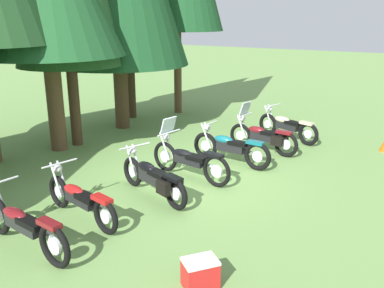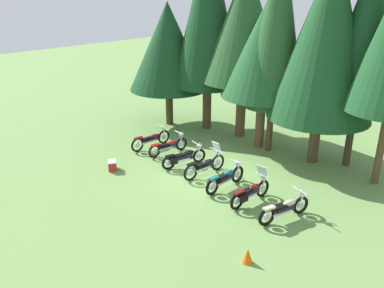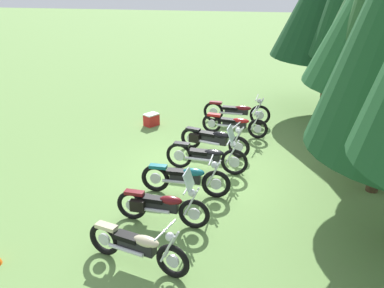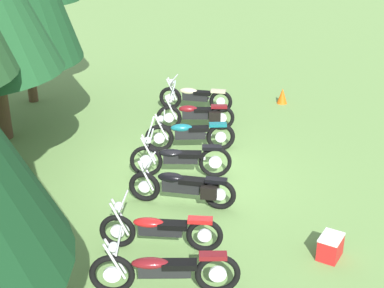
{
  "view_description": "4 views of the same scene",
  "coord_description": "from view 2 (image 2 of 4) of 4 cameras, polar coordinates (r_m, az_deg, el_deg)",
  "views": [
    {
      "loc": [
        -7.78,
        -4.96,
        3.68
      ],
      "look_at": [
        -0.36,
        -0.25,
        0.98
      ],
      "focal_mm": 38.99,
      "sensor_mm": 36.0,
      "label": 1
    },
    {
      "loc": [
        9.9,
        -11.72,
        7.6
      ],
      "look_at": [
        -1.27,
        0.56,
        0.97
      ],
      "focal_mm": 36.77,
      "sensor_mm": 36.0,
      "label": 2
    },
    {
      "loc": [
        11.33,
        1.35,
        5.53
      ],
      "look_at": [
        0.31,
        -0.33,
        0.93
      ],
      "focal_mm": 42.65,
      "sensor_mm": 36.0,
      "label": 3
    },
    {
      "loc": [
        -11.23,
        0.89,
        5.71
      ],
      "look_at": [
        0.32,
        -0.28,
        0.64
      ],
      "focal_mm": 51.24,
      "sensor_mm": 36.0,
      "label": 4
    }
  ],
  "objects": [
    {
      "name": "ground_plane",
      "position": [
        17.12,
        1.89,
        -4.59
      ],
      "size": [
        80.0,
        80.0,
        0.0
      ],
      "primitive_type": "plane",
      "color": "#6B934C"
    },
    {
      "name": "motorcycle_0",
      "position": [
        20.0,
        -5.94,
        0.69
      ],
      "size": [
        0.78,
        2.4,
        1.02
      ],
      "rotation": [
        0.0,
        0.0,
        1.48
      ],
      "color": "black",
      "rests_on": "ground_plane"
    },
    {
      "name": "motorcycle_1",
      "position": [
        19.17,
        -3.44,
        -0.27
      ],
      "size": [
        0.75,
        2.21,
        0.98
      ],
      "rotation": [
        0.0,
        0.0,
        1.38
      ],
      "color": "black",
      "rests_on": "ground_plane"
    },
    {
      "name": "motorcycle_2",
      "position": [
        17.8,
        -1.26,
        -1.95
      ],
      "size": [
        1.02,
        2.19,
        0.99
      ],
      "rotation": [
        0.0,
        0.0,
        1.26
      ],
      "color": "black",
      "rests_on": "ground_plane"
    },
    {
      "name": "motorcycle_3",
      "position": [
        16.97,
        1.93,
        -3.06
      ],
      "size": [
        0.76,
        2.31,
        1.38
      ],
      "rotation": [
        0.0,
        0.0,
        1.44
      ],
      "color": "black",
      "rests_on": "ground_plane"
    },
    {
      "name": "motorcycle_4",
      "position": [
        15.94,
        4.91,
        -4.95
      ],
      "size": [
        0.61,
        2.27,
        1.02
      ],
      "rotation": [
        0.0,
        0.0,
        1.52
      ],
      "color": "black",
      "rests_on": "ground_plane"
    },
    {
      "name": "motorcycle_5",
      "position": [
        14.99,
        8.41,
        -6.93
      ],
      "size": [
        0.69,
        2.15,
        1.36
      ],
      "rotation": [
        0.0,
        0.0,
        1.46
      ],
      "color": "black",
      "rests_on": "ground_plane"
    },
    {
      "name": "motorcycle_6",
      "position": [
        14.23,
        13.3,
        -9.08
      ],
      "size": [
        0.97,
        2.17,
        1.0
      ],
      "rotation": [
        0.0,
        0.0,
        1.25
      ],
      "color": "black",
      "rests_on": "ground_plane"
    },
    {
      "name": "pine_tree_0",
      "position": [
        22.58,
        -3.49,
        13.9
      ],
      "size": [
        4.47,
        4.47,
        6.94
      ],
      "color": "#42301E",
      "rests_on": "ground_plane"
    },
    {
      "name": "pine_tree_1",
      "position": [
        21.61,
        2.38,
        18.62
      ],
      "size": [
        3.85,
        3.85,
        10.35
      ],
      "color": "#4C3823",
      "rests_on": "ground_plane"
    },
    {
      "name": "pine_tree_2",
      "position": [
        20.58,
        7.69,
        16.89
      ],
      "size": [
        4.26,
        4.26,
        8.86
      ],
      "color": "brown",
      "rests_on": "ground_plane"
    },
    {
      "name": "pine_tree_3",
      "position": [
        19.2,
        10.54,
        13.28
      ],
      "size": [
        4.06,
        4.06,
        7.15
      ],
      "color": "brown",
      "rests_on": "ground_plane"
    },
    {
      "name": "pine_tree_4",
      "position": [
        18.69,
        12.34,
        16.6
      ],
      "size": [
        2.94,
        2.94,
        9.82
      ],
      "color": "#42301E",
      "rests_on": "ground_plane"
    },
    {
      "name": "pine_tree_5",
      "position": [
        17.87,
        19.04,
        14.66
      ],
      "size": [
        4.55,
        4.55,
        9.36
      ],
      "color": "#4C3823",
      "rests_on": "ground_plane"
    },
    {
      "name": "pine_tree_6",
      "position": [
        18.0,
        24.12,
        15.35
      ],
      "size": [
        3.04,
        3.04,
        9.37
      ],
      "color": "#42301E",
      "rests_on": "ground_plane"
    },
    {
      "name": "picnic_cooler",
      "position": [
        17.9,
        -11.47,
        -3.05
      ],
      "size": [
        0.6,
        0.57,
        0.43
      ],
      "color": "red",
      "rests_on": "ground_plane"
    },
    {
      "name": "traffic_cone",
      "position": [
        12.16,
        8.05,
        -15.73
      ],
      "size": [
        0.32,
        0.32,
        0.48
      ],
      "primitive_type": "cone",
      "color": "#EA590F",
      "rests_on": "ground_plane"
    }
  ]
}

